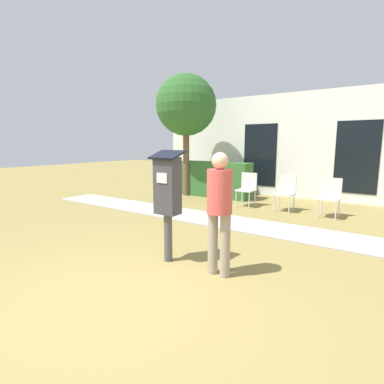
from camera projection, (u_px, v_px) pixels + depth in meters
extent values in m
plane|color=olive|center=(118.00, 302.00, 3.23)|extent=(40.00, 40.00, 0.00)
cube|color=#A3A099|center=(252.00, 226.00, 6.15)|extent=(12.00, 1.10, 0.02)
cube|color=white|center=(306.00, 146.00, 9.06)|extent=(10.00, 0.24, 3.20)
cube|color=black|center=(260.00, 155.00, 9.78)|extent=(1.10, 0.02, 2.00)
cube|color=black|center=(357.00, 157.00, 8.22)|extent=(1.10, 0.02, 2.00)
cylinder|color=#4C4C4C|center=(168.00, 237.00, 4.30)|extent=(0.12, 0.12, 0.70)
cube|color=#38383D|center=(167.00, 186.00, 4.18)|extent=(0.34, 0.22, 0.80)
cube|color=silver|center=(162.00, 178.00, 4.06)|extent=(0.18, 0.01, 0.14)
cube|color=black|center=(167.00, 155.00, 4.11)|extent=(0.44, 0.31, 0.12)
cylinder|color=gray|center=(213.00, 243.00, 3.87)|extent=(0.13, 0.13, 0.82)
cylinder|color=gray|center=(225.00, 246.00, 3.77)|extent=(0.13, 0.13, 0.82)
cylinder|color=#D14C47|center=(220.00, 191.00, 3.71)|extent=(0.32, 0.32, 0.55)
sphere|color=#D8AD8C|center=(220.00, 161.00, 3.65)|extent=(0.21, 0.21, 0.21)
cylinder|color=silver|center=(236.00, 199.00, 8.00)|extent=(0.03, 0.03, 0.42)
cylinder|color=silver|center=(249.00, 201.00, 7.79)|extent=(0.03, 0.03, 0.42)
cylinder|color=silver|center=(242.00, 197.00, 8.31)|extent=(0.03, 0.03, 0.42)
cylinder|color=silver|center=(255.00, 198.00, 8.10)|extent=(0.03, 0.03, 0.42)
cube|color=silver|center=(246.00, 190.00, 8.01)|extent=(0.44, 0.44, 0.04)
cube|color=silver|center=(249.00, 181.00, 8.14)|extent=(0.44, 0.04, 0.44)
cylinder|color=silver|center=(274.00, 203.00, 7.42)|extent=(0.03, 0.03, 0.42)
cylinder|color=silver|center=(289.00, 205.00, 7.20)|extent=(0.03, 0.03, 0.42)
cylinder|color=silver|center=(279.00, 201.00, 7.72)|extent=(0.03, 0.03, 0.42)
cylinder|color=silver|center=(294.00, 203.00, 7.51)|extent=(0.03, 0.03, 0.42)
cube|color=silver|center=(284.00, 194.00, 7.43)|extent=(0.44, 0.44, 0.04)
cube|color=silver|center=(287.00, 184.00, 7.55)|extent=(0.44, 0.04, 0.44)
cylinder|color=silver|center=(318.00, 209.00, 6.79)|extent=(0.03, 0.03, 0.42)
cylinder|color=silver|center=(336.00, 211.00, 6.58)|extent=(0.03, 0.03, 0.42)
cylinder|color=silver|center=(321.00, 206.00, 7.10)|extent=(0.03, 0.03, 0.42)
cylinder|color=silver|center=(339.00, 208.00, 6.88)|extent=(0.03, 0.03, 0.42)
cube|color=silver|center=(329.00, 199.00, 6.80)|extent=(0.44, 0.44, 0.04)
cube|color=silver|center=(331.00, 187.00, 6.92)|extent=(0.44, 0.04, 0.44)
cube|color=#33662D|center=(214.00, 179.00, 9.52)|extent=(2.40, 0.60, 1.10)
cylinder|color=brown|center=(186.00, 162.00, 9.66)|extent=(0.20, 0.20, 2.20)
sphere|color=#2D6028|center=(186.00, 105.00, 9.37)|extent=(1.90, 1.90, 1.90)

